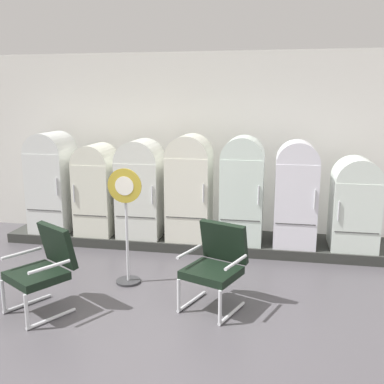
{
  "coord_description": "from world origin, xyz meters",
  "views": [
    {
      "loc": [
        1.2,
        -3.67,
        2.36
      ],
      "look_at": [
        -0.01,
        2.75,
        0.94
      ],
      "focal_mm": 40.97,
      "sensor_mm": 36.0,
      "label": 1
    }
  ],
  "objects_px": {
    "refrigerator_3": "(189,184)",
    "refrigerator_5": "(296,190)",
    "refrigerator_4": "(242,187)",
    "refrigerator_1": "(97,186)",
    "sign_stand": "(126,229)",
    "refrigerator_2": "(141,186)",
    "armchair_right": "(216,262)",
    "refrigerator_6": "(355,201)",
    "refrigerator_0": "(53,179)",
    "armchair_left": "(44,265)"
  },
  "relations": [
    {
      "from": "armchair_left",
      "to": "refrigerator_6",
      "type": "bearing_deg",
      "value": 33.29
    },
    {
      "from": "refrigerator_3",
      "to": "refrigerator_4",
      "type": "distance_m",
      "value": 0.82
    },
    {
      "from": "refrigerator_4",
      "to": "sign_stand",
      "type": "bearing_deg",
      "value": -131.81
    },
    {
      "from": "refrigerator_0",
      "to": "sign_stand",
      "type": "relative_size",
      "value": 1.09
    },
    {
      "from": "refrigerator_6",
      "to": "refrigerator_3",
      "type": "bearing_deg",
      "value": -179.56
    },
    {
      "from": "refrigerator_1",
      "to": "refrigerator_6",
      "type": "bearing_deg",
      "value": -0.06
    },
    {
      "from": "refrigerator_3",
      "to": "refrigerator_5",
      "type": "relative_size",
      "value": 1.04
    },
    {
      "from": "refrigerator_6",
      "to": "sign_stand",
      "type": "height_order",
      "value": "same"
    },
    {
      "from": "refrigerator_5",
      "to": "armchair_left",
      "type": "xyz_separation_m",
      "value": [
        -2.81,
        -2.39,
        -0.46
      ]
    },
    {
      "from": "armchair_right",
      "to": "sign_stand",
      "type": "bearing_deg",
      "value": 160.63
    },
    {
      "from": "refrigerator_1",
      "to": "refrigerator_6",
      "type": "relative_size",
      "value": 1.09
    },
    {
      "from": "refrigerator_1",
      "to": "refrigerator_5",
      "type": "bearing_deg",
      "value": -0.4
    },
    {
      "from": "armchair_left",
      "to": "refrigerator_5",
      "type": "bearing_deg",
      "value": 40.33
    },
    {
      "from": "refrigerator_4",
      "to": "armchair_left",
      "type": "bearing_deg",
      "value": -130.24
    },
    {
      "from": "armchair_right",
      "to": "refrigerator_6",
      "type": "bearing_deg",
      "value": 47.43
    },
    {
      "from": "refrigerator_3",
      "to": "sign_stand",
      "type": "relative_size",
      "value": 1.09
    },
    {
      "from": "refrigerator_5",
      "to": "sign_stand",
      "type": "relative_size",
      "value": 1.05
    },
    {
      "from": "refrigerator_0",
      "to": "refrigerator_6",
      "type": "height_order",
      "value": "refrigerator_0"
    },
    {
      "from": "refrigerator_1",
      "to": "refrigerator_2",
      "type": "distance_m",
      "value": 0.75
    },
    {
      "from": "refrigerator_3",
      "to": "armchair_right",
      "type": "bearing_deg",
      "value": -70.64
    },
    {
      "from": "refrigerator_4",
      "to": "armchair_right",
      "type": "height_order",
      "value": "refrigerator_4"
    },
    {
      "from": "refrigerator_1",
      "to": "armchair_right",
      "type": "height_order",
      "value": "refrigerator_1"
    },
    {
      "from": "refrigerator_3",
      "to": "armchair_left",
      "type": "xyz_separation_m",
      "value": [
        -1.19,
        -2.39,
        -0.49
      ]
    },
    {
      "from": "refrigerator_6",
      "to": "sign_stand",
      "type": "bearing_deg",
      "value": -152.92
    },
    {
      "from": "refrigerator_2",
      "to": "sign_stand",
      "type": "distance_m",
      "value": 1.57
    },
    {
      "from": "refrigerator_2",
      "to": "armchair_right",
      "type": "bearing_deg",
      "value": -52.84
    },
    {
      "from": "refrigerator_4",
      "to": "sign_stand",
      "type": "height_order",
      "value": "refrigerator_4"
    },
    {
      "from": "refrigerator_5",
      "to": "armchair_left",
      "type": "height_order",
      "value": "refrigerator_5"
    },
    {
      "from": "armchair_left",
      "to": "sign_stand",
      "type": "height_order",
      "value": "sign_stand"
    },
    {
      "from": "refrigerator_4",
      "to": "armchair_left",
      "type": "distance_m",
      "value": 3.15
    },
    {
      "from": "sign_stand",
      "to": "refrigerator_2",
      "type": "bearing_deg",
      "value": 100.22
    },
    {
      "from": "refrigerator_5",
      "to": "armchair_right",
      "type": "bearing_deg",
      "value": -115.98
    },
    {
      "from": "armchair_left",
      "to": "armchair_right",
      "type": "bearing_deg",
      "value": 13.56
    },
    {
      "from": "refrigerator_3",
      "to": "refrigerator_6",
      "type": "xyz_separation_m",
      "value": [
        2.48,
        0.02,
        -0.16
      ]
    },
    {
      "from": "refrigerator_2",
      "to": "refrigerator_3",
      "type": "bearing_deg",
      "value": -0.87
    },
    {
      "from": "refrigerator_5",
      "to": "armchair_left",
      "type": "distance_m",
      "value": 3.72
    },
    {
      "from": "refrigerator_5",
      "to": "refrigerator_6",
      "type": "bearing_deg",
      "value": 1.23
    },
    {
      "from": "refrigerator_2",
      "to": "refrigerator_5",
      "type": "xyz_separation_m",
      "value": [
        2.42,
        -0.01,
        0.02
      ]
    },
    {
      "from": "refrigerator_2",
      "to": "sign_stand",
      "type": "xyz_separation_m",
      "value": [
        0.27,
        -1.53,
        -0.25
      ]
    },
    {
      "from": "refrigerator_0",
      "to": "refrigerator_4",
      "type": "relative_size",
      "value": 1.01
    },
    {
      "from": "refrigerator_1",
      "to": "refrigerator_5",
      "type": "relative_size",
      "value": 0.93
    },
    {
      "from": "refrigerator_1",
      "to": "refrigerator_5",
      "type": "height_order",
      "value": "refrigerator_5"
    },
    {
      "from": "refrigerator_1",
      "to": "refrigerator_4",
      "type": "bearing_deg",
      "value": -0.8
    },
    {
      "from": "armchair_right",
      "to": "refrigerator_3",
      "type": "bearing_deg",
      "value": 109.36
    },
    {
      "from": "refrigerator_6",
      "to": "refrigerator_4",
      "type": "bearing_deg",
      "value": -178.99
    },
    {
      "from": "refrigerator_5",
      "to": "refrigerator_6",
      "type": "relative_size",
      "value": 1.17
    },
    {
      "from": "refrigerator_5",
      "to": "refrigerator_0",
      "type": "bearing_deg",
      "value": 179.47
    },
    {
      "from": "refrigerator_4",
      "to": "sign_stand",
      "type": "xyz_separation_m",
      "value": [
        -1.34,
        -1.5,
        -0.3
      ]
    },
    {
      "from": "refrigerator_3",
      "to": "refrigerator_4",
      "type": "bearing_deg",
      "value": -0.7
    },
    {
      "from": "armchair_right",
      "to": "sign_stand",
      "type": "height_order",
      "value": "sign_stand"
    }
  ]
}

